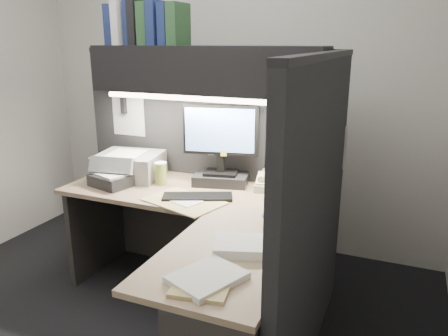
{
  "coord_description": "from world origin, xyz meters",
  "views": [
    {
      "loc": [
        1.35,
        -1.86,
        1.68
      ],
      "look_at": [
        0.35,
        0.51,
        0.93
      ],
      "focal_mm": 35.0,
      "sensor_mm": 36.0,
      "label": 1
    }
  ],
  "objects": [
    {
      "name": "pinned_papers",
      "position": [
        0.42,
        0.56,
        1.05
      ],
      "size": [
        1.76,
        1.31,
        0.51
      ],
      "color": "white",
      "rests_on": "partition_back"
    },
    {
      "name": "overhead_shelf",
      "position": [
        0.12,
        0.75,
        1.5
      ],
      "size": [
        1.55,
        0.34,
        0.3
      ],
      "primitive_type": "cube",
      "color": "black",
      "rests_on": "partition_back"
    },
    {
      "name": "paper_stack_a",
      "position": [
        0.7,
        -0.11,
        0.75
      ],
      "size": [
        0.29,
        0.27,
        0.05
      ],
      "primitive_type": "cube",
      "rotation": [
        0.0,
        0.0,
        0.32
      ],
      "color": "white",
      "rests_on": "desk"
    },
    {
      "name": "printer",
      "position": [
        -0.45,
        0.66,
        0.82
      ],
      "size": [
        0.49,
        0.44,
        0.17
      ],
      "primitive_type": "cube",
      "rotation": [
        0.0,
        0.0,
        0.17
      ],
      "color": "gray",
      "rests_on": "desk"
    },
    {
      "name": "monitor",
      "position": [
        0.22,
        0.76,
        0.95
      ],
      "size": [
        0.5,
        0.3,
        0.55
      ],
      "rotation": [
        0.0,
        0.0,
        0.22
      ],
      "color": "black",
      "rests_on": "desk"
    },
    {
      "name": "mousepad",
      "position": [
        0.76,
        0.44,
        0.73
      ],
      "size": [
        0.28,
        0.26,
        0.0
      ],
      "primitive_type": "cube",
      "rotation": [
        0.0,
        0.0,
        0.2
      ],
      "color": "#1A3F94",
      "rests_on": "desk"
    },
    {
      "name": "telephone",
      "position": [
        0.57,
        0.79,
        0.77
      ],
      "size": [
        0.23,
        0.24,
        0.08
      ],
      "primitive_type": "cube",
      "rotation": [
        0.0,
        0.0,
        0.18
      ],
      "color": "beige",
      "rests_on": "desk"
    },
    {
      "name": "binder_row",
      "position": [
        -0.3,
        0.75,
        1.79
      ],
      "size": [
        0.55,
        0.26,
        0.31
      ],
      "color": "navy",
      "rests_on": "overhead_shelf"
    },
    {
      "name": "mouse",
      "position": [
        0.75,
        0.43,
        0.76
      ],
      "size": [
        0.08,
        0.12,
        0.04
      ],
      "primitive_type": "ellipsoid",
      "rotation": [
        0.0,
        0.0,
        -0.08
      ],
      "color": "black",
      "rests_on": "mousepad"
    },
    {
      "name": "open_folder",
      "position": [
        0.15,
        0.36,
        0.73
      ],
      "size": [
        0.54,
        0.43,
        0.01
      ],
      "primitive_type": "cube",
      "rotation": [
        0.0,
        0.0,
        -0.3
      ],
      "color": "tan",
      "rests_on": "desk"
    },
    {
      "name": "partition_back",
      "position": [
        0.03,
        0.93,
        0.8
      ],
      "size": [
        1.9,
        0.06,
        1.6
      ],
      "primitive_type": "cube",
      "color": "black",
      "rests_on": "floor"
    },
    {
      "name": "keyboard",
      "position": [
        0.2,
        0.44,
        0.74
      ],
      "size": [
        0.46,
        0.3,
        0.02
      ],
      "primitive_type": "cube",
      "rotation": [
        0.0,
        0.0,
        0.41
      ],
      "color": "black",
      "rests_on": "desk"
    },
    {
      "name": "manila_stack",
      "position": [
        0.66,
        -0.43,
        0.74
      ],
      "size": [
        0.27,
        0.32,
        0.02
      ],
      "primitive_type": "cube",
      "rotation": [
        0.0,
        0.0,
        0.16
      ],
      "color": "tan",
      "rests_on": "desk"
    },
    {
      "name": "paper_stack_b",
      "position": [
        0.67,
        -0.42,
        0.74
      ],
      "size": [
        0.32,
        0.35,
        0.03
      ],
      "primitive_type": "cube",
      "rotation": [
        0.0,
        0.0,
        -0.4
      ],
      "color": "white",
      "rests_on": "desk"
    },
    {
      "name": "coffee_cup",
      "position": [
        -0.15,
        0.6,
        0.8
      ],
      "size": [
        0.1,
        0.1,
        0.15
      ],
      "primitive_type": "cylinder",
      "rotation": [
        0.0,
        0.0,
        -0.44
      ],
      "color": "#AFB147",
      "rests_on": "desk"
    },
    {
      "name": "wall_back",
      "position": [
        0.0,
        1.5,
        1.35
      ],
      "size": [
        3.5,
        0.04,
        2.7
      ],
      "primitive_type": "cube",
      "color": "silver",
      "rests_on": "floor"
    },
    {
      "name": "partition_right",
      "position": [
        0.98,
        0.18,
        0.8
      ],
      "size": [
        0.06,
        1.5,
        1.6
      ],
      "primitive_type": "cube",
      "color": "black",
      "rests_on": "floor"
    },
    {
      "name": "floor",
      "position": [
        0.0,
        0.0,
        0.0
      ],
      "size": [
        3.5,
        3.5,
        0.0
      ],
      "primitive_type": "plane",
      "color": "black",
      "rests_on": "ground"
    },
    {
      "name": "notebook_stack",
      "position": [
        -0.45,
        0.45,
        0.77
      ],
      "size": [
        0.31,
        0.28,
        0.08
      ],
      "primitive_type": "cube",
      "rotation": [
        0.0,
        0.0,
        -0.25
      ],
      "color": "black",
      "rests_on": "desk"
    },
    {
      "name": "desk",
      "position": [
        0.43,
        -0.0,
        0.44
      ],
      "size": [
        1.7,
        1.53,
        0.73
      ],
      "color": "#9A8662",
      "rests_on": "floor"
    },
    {
      "name": "task_light_tube",
      "position": [
        0.12,
        0.61,
        1.33
      ],
      "size": [
        1.32,
        0.04,
        0.04
      ],
      "primitive_type": "cylinder",
      "rotation": [
        0.0,
        1.57,
        0.0
      ],
      "color": "white",
      "rests_on": "overhead_shelf"
    }
  ]
}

